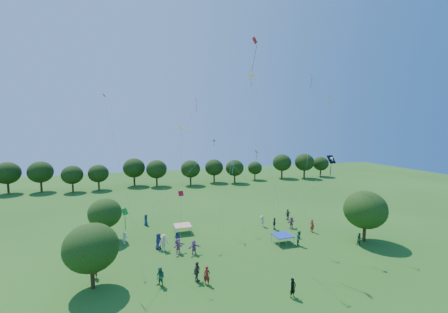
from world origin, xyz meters
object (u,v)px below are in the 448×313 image
(near_tree_north, at_px, (105,213))
(tent_red_stripe, at_px, (183,225))
(near_tree_west, at_px, (91,248))
(red_high_kite, at_px, (248,77))
(tent_blue, at_px, (283,235))
(man_in_black, at_px, (293,288))
(pirate_kite, at_px, (330,161))
(near_tree_east, at_px, (365,210))

(near_tree_north, height_order, tent_red_stripe, near_tree_north)
(near_tree_west, relative_size, red_high_kite, 0.25)
(tent_blue, distance_m, man_in_black, 11.68)
(near_tree_north, relative_size, red_high_kite, 0.23)
(tent_red_stripe, distance_m, red_high_kite, 20.99)
(pirate_kite, bearing_deg, near_tree_east, 8.71)
(tent_red_stripe, xyz_separation_m, man_in_black, (6.14, -17.93, -0.19))
(tent_red_stripe, bearing_deg, pirate_kite, -35.91)
(pirate_kite, distance_m, red_high_kite, 13.30)
(near_tree_west, bearing_deg, pirate_kite, 1.24)
(tent_red_stripe, bearing_deg, red_high_kite, -42.20)
(near_tree_north, bearing_deg, tent_red_stripe, -1.96)
(man_in_black, height_order, pirate_kite, pirate_kite)
(red_high_kite, bearing_deg, near_tree_west, -163.02)
(tent_red_stripe, distance_m, tent_blue, 13.21)
(pirate_kite, bearing_deg, near_tree_west, -178.76)
(near_tree_north, bearing_deg, pirate_kite, -24.33)
(tent_blue, relative_size, red_high_kite, 0.10)
(near_tree_east, xyz_separation_m, pirate_kite, (-6.19, -0.95, 6.34))
(man_in_black, bearing_deg, near_tree_north, 111.47)
(near_tree_north, bearing_deg, near_tree_west, -91.54)
(near_tree_north, relative_size, tent_red_stripe, 2.43)
(tent_red_stripe, bearing_deg, tent_blue, -33.59)
(near_tree_east, height_order, tent_red_stripe, near_tree_east)
(near_tree_north, distance_m, man_in_black, 24.29)
(red_high_kite, bearing_deg, tent_blue, -15.25)
(tent_blue, height_order, man_in_black, man_in_black)
(near_tree_west, height_order, near_tree_east, near_tree_east)
(near_tree_west, distance_m, pirate_kite, 25.67)
(near_tree_west, distance_m, near_tree_east, 31.02)
(near_tree_north, distance_m, tent_blue, 22.16)
(tent_blue, relative_size, man_in_black, 1.30)
(man_in_black, bearing_deg, pirate_kite, 20.24)
(near_tree_north, xyz_separation_m, red_high_kite, (16.44, -6.49, 16.41))
(red_high_kite, bearing_deg, near_tree_north, 158.46)
(near_tree_west, height_order, tent_red_stripe, near_tree_west)
(tent_blue, relative_size, pirate_kite, 0.23)
(tent_red_stripe, height_order, pirate_kite, pirate_kite)
(near_tree_west, bearing_deg, tent_blue, 10.72)
(tent_red_stripe, relative_size, tent_blue, 1.00)
(near_tree_east, bearing_deg, man_in_black, -151.31)
(man_in_black, relative_size, pirate_kite, 0.17)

